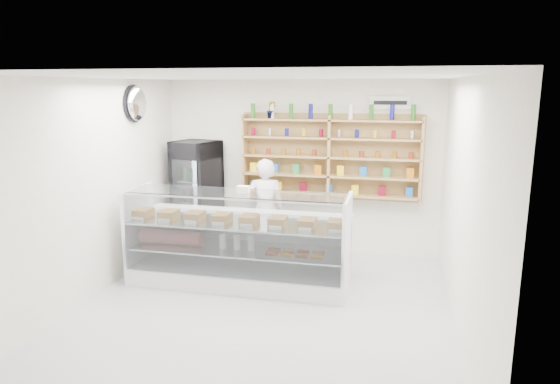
# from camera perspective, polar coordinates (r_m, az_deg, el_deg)

# --- Properties ---
(room) EXTENTS (5.00, 5.00, 5.00)m
(room) POSITION_cam_1_polar(r_m,az_deg,el_deg) (5.82, -2.26, -0.87)
(room) COLOR #B9BABF
(room) RESTS_ON ground
(display_counter) EXTENTS (3.01, 0.90, 1.31)m
(display_counter) POSITION_cam_1_polar(r_m,az_deg,el_deg) (6.97, -4.75, -7.64)
(display_counter) COLOR white
(display_counter) RESTS_ON floor
(shop_worker) EXTENTS (0.66, 0.51, 1.62)m
(shop_worker) POSITION_cam_1_polar(r_m,az_deg,el_deg) (7.76, -1.72, -2.08)
(shop_worker) COLOR silver
(shop_worker) RESTS_ON floor
(drinks_cooler) EXTENTS (0.80, 0.79, 1.82)m
(drinks_cooler) POSITION_cam_1_polar(r_m,az_deg,el_deg) (8.43, -9.43, -0.38)
(drinks_cooler) COLOR black
(drinks_cooler) RESTS_ON floor
(wall_shelving) EXTENTS (2.84, 0.28, 1.33)m
(wall_shelving) POSITION_cam_1_polar(r_m,az_deg,el_deg) (7.95, 5.68, 3.96)
(wall_shelving) COLOR tan
(wall_shelving) RESTS_ON back_wall
(potted_plant) EXTENTS (0.15, 0.12, 0.27)m
(potted_plant) POSITION_cam_1_polar(r_m,az_deg,el_deg) (8.06, -1.01, 9.39)
(potted_plant) COLOR #1E6626
(potted_plant) RESTS_ON wall_shelving
(security_mirror) EXTENTS (0.15, 0.50, 0.50)m
(security_mirror) POSITION_cam_1_polar(r_m,az_deg,el_deg) (7.62, -16.02, 9.68)
(security_mirror) COLOR silver
(security_mirror) RESTS_ON left_wall
(wall_sign) EXTENTS (0.62, 0.03, 0.20)m
(wall_sign) POSITION_cam_1_polar(r_m,az_deg,el_deg) (7.95, 12.48, 9.93)
(wall_sign) COLOR white
(wall_sign) RESTS_ON back_wall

